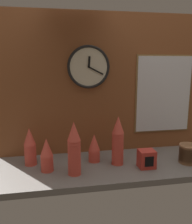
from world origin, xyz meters
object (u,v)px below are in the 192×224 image
object	(u,v)px
cup_stack_center_right	(118,140)
cup_stack_far_left	(30,147)
menu_board	(164,94)
cup_stack_left	(47,155)
napkin_dispenser	(147,159)
cup_stack_center	(94,148)
cup_stack_center_left	(74,149)
bowl_stack_far_right	(189,153)
wall_clock	(89,67)

from	to	relation	value
cup_stack_center_right	cup_stack_far_left	xyz separation A→B (m)	(-0.59, 0.10, -0.04)
cup_stack_center_right	menu_board	world-z (taller)	menu_board
cup_stack_left	menu_board	world-z (taller)	menu_board
napkin_dispenser	cup_stack_far_left	bearing A→B (deg)	166.34
cup_stack_center	napkin_dispenser	xyz separation A→B (m)	(0.33, -0.16, -0.04)
cup_stack_center_left	menu_board	xyz separation A→B (m)	(0.75, 0.36, 0.27)
bowl_stack_far_right	menu_board	distance (m)	0.50
cup_stack_center	wall_clock	xyz separation A→B (m)	(-0.01, 0.17, 0.56)
cup_stack_center_left	cup_stack_far_left	world-z (taller)	cup_stack_center_left
cup_stack_center_left	bowl_stack_far_right	size ratio (longest dim) A/B	2.52
napkin_dispenser	cup_stack_left	bearing A→B (deg)	174.22
cup_stack_left	cup_stack_center_right	distance (m)	0.48
wall_clock	cup_stack_left	bearing A→B (deg)	-139.32
cup_stack_center_right	cup_stack_far_left	bearing A→B (deg)	170.64
cup_stack_center	bowl_stack_far_right	world-z (taller)	cup_stack_center
cup_stack_center_left	wall_clock	size ratio (longest dim) A/B	1.08
cup_stack_center_left	cup_stack_center	bearing A→B (deg)	48.44
cup_stack_center	cup_stack_center_left	size ratio (longest dim) A/B	0.59
cup_stack_left	cup_stack_center_left	world-z (taller)	cup_stack_center_left
cup_stack_center_left	wall_clock	bearing A→B (deg)	67.35
cup_stack_far_left	bowl_stack_far_right	distance (m)	1.09
cup_stack_left	menu_board	distance (m)	1.02
wall_clock	menu_board	xyz separation A→B (m)	(0.60, 0.01, -0.21)
cup_stack_far_left	menu_board	distance (m)	1.09
cup_stack_far_left	menu_board	size ratio (longest dim) A/B	0.42
cup_stack_center_left	bowl_stack_far_right	xyz separation A→B (m)	(0.80, 0.03, -0.10)
wall_clock	napkin_dispenser	size ratio (longest dim) A/B	2.61
cup_stack_far_left	napkin_dispenser	xyz separation A→B (m)	(0.76, -0.19, -0.07)
cup_stack_left	wall_clock	distance (m)	0.69
cup_stack_center_right	napkin_dispenser	bearing A→B (deg)	-26.85
cup_stack_far_left	bowl_stack_far_right	size ratio (longest dim) A/B	1.93
bowl_stack_far_right	napkin_dispenser	bearing A→B (deg)	-176.41
cup_stack_center_left	napkin_dispenser	bearing A→B (deg)	1.54
wall_clock	cup_stack_far_left	bearing A→B (deg)	-160.51
cup_stack_center	napkin_dispenser	distance (m)	0.37
cup_stack_far_left	wall_clock	world-z (taller)	wall_clock
menu_board	napkin_dispenser	distance (m)	0.58
bowl_stack_far_right	wall_clock	world-z (taller)	wall_clock
bowl_stack_far_right	menu_board	bearing A→B (deg)	98.69
bowl_stack_far_right	cup_stack_center_left	bearing A→B (deg)	-177.64
wall_clock	napkin_dispenser	world-z (taller)	wall_clock
cup_stack_center	cup_stack_center_left	world-z (taller)	cup_stack_center_left
cup_stack_left	cup_stack_center_right	xyz separation A→B (m)	(0.48, 0.02, 0.06)
bowl_stack_far_right	cup_stack_left	bearing A→B (deg)	177.28
cup_stack_center_left	wall_clock	distance (m)	0.62
menu_board	napkin_dispenser	world-z (taller)	menu_board
cup_stack_center_right	bowl_stack_far_right	xyz separation A→B (m)	(0.49, -0.07, -0.10)
cup_stack_left	menu_board	bearing A→B (deg)	16.99
cup_stack_center	napkin_dispenser	bearing A→B (deg)	-26.58
cup_stack_center_left	bowl_stack_far_right	bearing A→B (deg)	2.36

